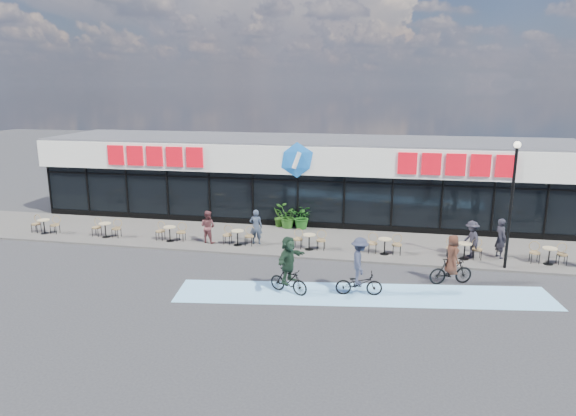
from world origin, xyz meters
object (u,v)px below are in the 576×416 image
Objects in this scene: lamp_post at (512,195)px; cyclist_a at (359,270)px; patron_right at (208,227)px; pedestrian_a at (472,239)px; potted_plant_left at (278,217)px; cyclist_b at (451,265)px; pedestrian_b at (501,238)px; potted_plant_right at (302,217)px; bistro_set_0 at (45,224)px; potted_plant_mid at (287,216)px; patron_left at (256,227)px.

cyclist_a is (-5.92, -3.86, -2.29)m from lamp_post.
patron_right is 0.96× the size of pedestrian_a.
patron_right is at bearing -128.90° from potted_plant_left.
cyclist_a is 1.11× the size of cyclist_b.
pedestrian_a is 1.28m from pedestrian_b.
potted_plant_right is 9.48m from cyclist_b.
bistro_set_0 is at bearing -165.32° from potted_plant_right.
cyclist_a reaches higher than pedestrian_b.
cyclist_a is at bearing -61.85° from pedestrian_a.
pedestrian_a is (21.24, 0.28, 0.38)m from bistro_set_0.
potted_plant_left is at bearing 142.16° from cyclist_b.
bistro_set_0 is at bearing 177.66° from lamp_post.
cyclist_b is at bearing -42.44° from potted_plant_right.
pedestrian_b is (13.59, 0.39, 0.09)m from patron_right.
potted_plant_right is 0.78× the size of pedestrian_a.
cyclist_a is at bearing -61.78° from potted_plant_mid.
bistro_set_0 is 12.20m from potted_plant_left.
potted_plant_right reaches higher than potted_plant_left.
patron_right is 0.72× the size of cyclist_a.
cyclist_b is (7.85, -6.34, 0.05)m from potted_plant_mid.
pedestrian_a is at bearing -18.63° from potted_plant_left.
lamp_post reaches higher than cyclist_a.
pedestrian_b is (0.03, 1.37, -2.27)m from lamp_post.
potted_plant_right reaches higher than bistro_set_0.
lamp_post reaches higher than pedestrian_b.
patron_right is at bearing 68.40° from pedestrian_b.
pedestrian_a is 6.90m from cyclist_a.
patron_right is 12.33m from pedestrian_a.
potted_plant_left is at bearing 164.20° from potted_plant_mid.
potted_plant_left is 0.65× the size of pedestrian_a.
patron_right is (8.91, 0.06, 0.35)m from bistro_set_0.
pedestrian_b is (10.32, -2.91, 0.25)m from potted_plant_mid.
bistro_set_0 is at bearing -2.84° from patron_left.
potted_plant_left is 0.55× the size of cyclist_b.
cyclist_b reaches higher than potted_plant_right.
cyclist_a is at bearing -66.78° from potted_plant_right.
pedestrian_b is (10.82, -3.05, 0.35)m from potted_plant_left.
patron_left is 1.06× the size of patron_right.
lamp_post reaches higher than potted_plant_right.
pedestrian_a reaches higher than potted_plant_left.
pedestrian_b is at bearing -15.73° from potted_plant_mid.
lamp_post reaches higher than bistro_set_0.
cyclist_b reaches higher than pedestrian_b.
pedestrian_a is (-1.23, 1.20, -2.33)m from lamp_post.
cyclist_a reaches higher than patron_right.
patron_right is (-13.56, 0.98, -2.36)m from lamp_post.
lamp_post reaches higher than pedestrian_a.
lamp_post is 3.13× the size of patron_left.
potted_plant_left is 0.53m from potted_plant_mid.
cyclist_b is (8.76, -3.31, -0.16)m from patron_left.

